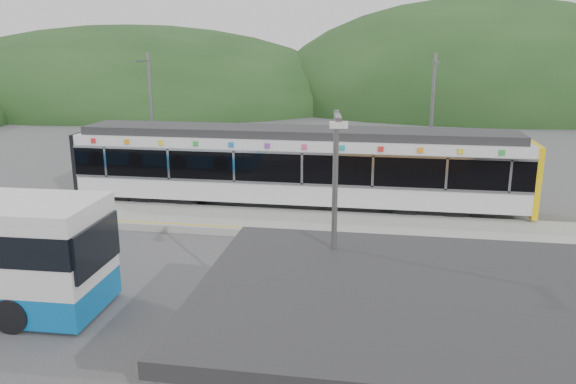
# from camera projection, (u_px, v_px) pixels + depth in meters

# --- Properties ---
(ground) EXTENTS (120.00, 120.00, 0.00)m
(ground) POSITION_uv_depth(u_px,v_px,m) (246.00, 253.00, 20.45)
(ground) COLOR #4C4C4F
(ground) RESTS_ON ground
(hills) EXTENTS (146.00, 149.00, 26.00)m
(hills) POSITION_uv_depth(u_px,v_px,m) (413.00, 219.00, 24.51)
(hills) COLOR #1E3D19
(hills) RESTS_ON ground
(platform) EXTENTS (26.00, 3.20, 0.30)m
(platform) POSITION_uv_depth(u_px,v_px,m) (265.00, 222.00, 23.56)
(platform) COLOR #9E9E99
(platform) RESTS_ON ground
(yellow_line) EXTENTS (26.00, 0.10, 0.01)m
(yellow_line) POSITION_uv_depth(u_px,v_px,m) (258.00, 228.00, 22.28)
(yellow_line) COLOR yellow
(yellow_line) RESTS_ON platform
(train) EXTENTS (20.44, 3.01, 3.74)m
(train) POSITION_uv_depth(u_px,v_px,m) (296.00, 165.00, 25.51)
(train) COLOR black
(train) RESTS_ON ground
(catenary_mast_west) EXTENTS (0.18, 1.80, 7.00)m
(catenary_mast_west) POSITION_uv_depth(u_px,v_px,m) (152.00, 120.00, 28.81)
(catenary_mast_west) COLOR slate
(catenary_mast_west) RESTS_ON ground
(catenary_mast_east) EXTENTS (0.18, 1.80, 7.00)m
(catenary_mast_east) POSITION_uv_depth(u_px,v_px,m) (431.00, 126.00, 26.58)
(catenary_mast_east) COLOR slate
(catenary_mast_east) RESTS_ON ground
(station_shelter) EXTENTS (9.20, 6.20, 3.00)m
(station_shelter) POSITION_uv_depth(u_px,v_px,m) (443.00, 363.00, 10.51)
(station_shelter) COLOR brown
(station_shelter) RESTS_ON ground
(lamp_post) EXTENTS (0.37, 1.08, 6.03)m
(lamp_post) POSITION_uv_depth(u_px,v_px,m) (334.00, 224.00, 12.09)
(lamp_post) COLOR slate
(lamp_post) RESTS_ON ground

